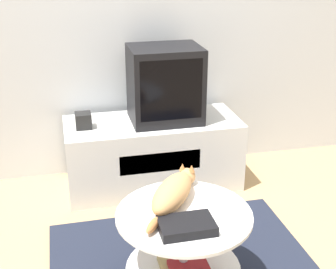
% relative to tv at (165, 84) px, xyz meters
% --- Properties ---
extents(tv_stand, '(1.24, 0.52, 0.50)m').
position_rel_tv_xyz_m(tv_stand, '(-0.09, -0.00, -0.51)').
color(tv_stand, silver).
rests_on(tv_stand, ground_plane).
extents(tv, '(0.49, 0.38, 0.53)m').
position_rel_tv_xyz_m(tv, '(0.00, 0.00, 0.00)').
color(tv, black).
rests_on(tv, tv_stand).
extents(speaker, '(0.11, 0.11, 0.11)m').
position_rel_tv_xyz_m(speaker, '(-0.57, -0.02, -0.21)').
color(speaker, black).
rests_on(speaker, tv_stand).
extents(coffee_table, '(0.66, 0.66, 0.46)m').
position_rel_tv_xyz_m(coffee_table, '(-0.18, -1.18, -0.46)').
color(coffee_table, '#B2B2B7').
rests_on(coffee_table, rug).
extents(dvd_box, '(0.25, 0.17, 0.05)m').
position_rel_tv_xyz_m(dvd_box, '(-0.20, -1.31, -0.27)').
color(dvd_box, black).
rests_on(dvd_box, coffee_table).
extents(cat, '(0.36, 0.49, 0.13)m').
position_rel_tv_xyz_m(cat, '(-0.20, -1.07, -0.23)').
color(cat, tan).
rests_on(cat, coffee_table).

